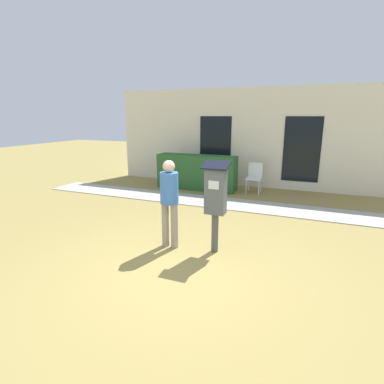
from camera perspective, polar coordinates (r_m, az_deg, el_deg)
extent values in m
plane|color=olive|center=(4.69, -2.81, -15.23)|extent=(40.00, 40.00, 0.00)
cube|color=#A3A099|center=(8.09, 8.74, -2.39)|extent=(12.00, 1.10, 0.02)
cube|color=beige|center=(10.17, 12.35, 9.97)|extent=(10.00, 0.24, 3.20)
cube|color=black|center=(10.40, 4.44, 8.69)|extent=(1.10, 0.02, 2.00)
cube|color=black|center=(9.92, 20.17, 7.59)|extent=(1.10, 0.02, 2.00)
cylinder|color=#4C4C4C|center=(5.24, 4.38, -7.71)|extent=(0.12, 0.12, 0.70)
cube|color=#4C5156|center=(5.01, 4.54, 0.27)|extent=(0.34, 0.22, 0.80)
cube|color=silver|center=(4.88, 4.15, 1.33)|extent=(0.18, 0.01, 0.14)
cube|color=black|center=(4.93, 4.64, 5.15)|extent=(0.44, 0.31, 0.12)
cylinder|color=gray|center=(5.45, -5.08, -6.18)|extent=(0.13, 0.13, 0.82)
cylinder|color=gray|center=(5.37, -3.36, -6.45)|extent=(0.13, 0.13, 0.82)
cylinder|color=#386BB7|center=(5.21, -4.37, 0.76)|extent=(0.32, 0.32, 0.55)
sphere|color=#D8AD8C|center=(5.13, -4.45, 4.88)|extent=(0.21, 0.21, 0.21)
cylinder|color=white|center=(9.54, 4.70, 1.54)|extent=(0.03, 0.03, 0.42)
cylinder|color=white|center=(9.44, 6.90, 1.35)|extent=(0.03, 0.03, 0.42)
cylinder|color=white|center=(9.90, 5.36, 1.99)|extent=(0.03, 0.03, 0.42)
cylinder|color=white|center=(9.80, 7.49, 1.81)|extent=(0.03, 0.03, 0.42)
cube|color=white|center=(9.62, 6.15, 3.01)|extent=(0.44, 0.44, 0.04)
cube|color=white|center=(9.77, 6.52, 4.59)|extent=(0.44, 0.04, 0.44)
cylinder|color=white|center=(9.31, 10.28, 1.03)|extent=(0.03, 0.03, 0.42)
cylinder|color=white|center=(9.24, 12.59, 0.82)|extent=(0.03, 0.03, 0.42)
cylinder|color=white|center=(9.67, 10.76, 1.51)|extent=(0.03, 0.03, 0.42)
cylinder|color=white|center=(9.61, 12.97, 1.31)|extent=(0.03, 0.03, 0.42)
cube|color=white|center=(9.41, 11.72, 2.53)|extent=(0.44, 0.44, 0.04)
cube|color=white|center=(9.56, 12.02, 4.16)|extent=(0.44, 0.04, 0.44)
cube|color=#285628|center=(9.66, 0.87, 3.80)|extent=(2.57, 0.60, 1.10)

